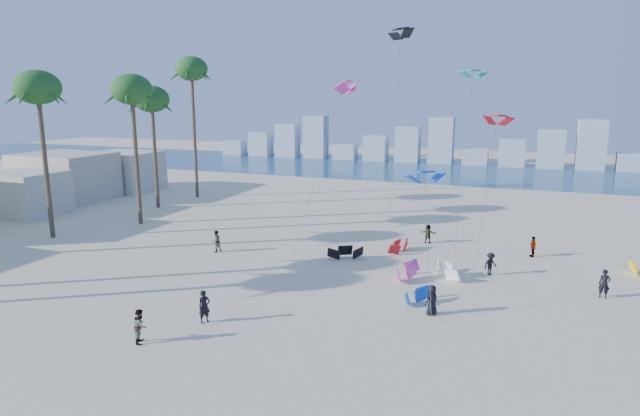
% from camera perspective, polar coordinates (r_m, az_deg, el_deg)
% --- Properties ---
extents(ground, '(220.00, 220.00, 0.00)m').
position_cam_1_polar(ground, '(26.67, -19.49, -15.74)').
color(ground, beige).
rests_on(ground, ground).
extents(ocean, '(220.00, 220.00, 0.00)m').
position_cam_1_polar(ocean, '(91.84, 10.94, 4.06)').
color(ocean, navy).
rests_on(ocean, ground).
extents(kitesurfer_near, '(0.73, 0.79, 1.81)m').
position_cam_1_polar(kitesurfer_near, '(29.98, -12.28, -10.27)').
color(kitesurfer_near, black).
rests_on(kitesurfer_near, ground).
extents(kitesurfer_mid, '(0.98, 1.06, 1.74)m').
position_cam_1_polar(kitesurfer_mid, '(28.57, -18.66, -11.85)').
color(kitesurfer_mid, gray).
rests_on(kitesurfer_mid, ground).
extents(kitesurfers_far, '(28.20, 15.90, 1.78)m').
position_cam_1_polar(kitesurfers_far, '(39.29, 11.03, -4.99)').
color(kitesurfers_far, black).
rests_on(kitesurfers_far, ground).
extents(grounded_kites, '(23.91, 13.07, 1.00)m').
position_cam_1_polar(grounded_kites, '(38.45, 13.84, -6.08)').
color(grounded_kites, black).
rests_on(grounded_kites, ground).
extents(flying_kites, '(33.68, 26.88, 18.63)m').
position_cam_1_polar(flying_kites, '(40.55, 17.65, 11.21)').
color(flying_kites, blue).
rests_on(flying_kites, ground).
extents(palm_row, '(9.92, 44.80, 16.73)m').
position_cam_1_polar(palm_row, '(50.69, -27.52, 10.60)').
color(palm_row, brown).
rests_on(palm_row, ground).
extents(beachfront_buildings, '(11.50, 43.00, 6.00)m').
position_cam_1_polar(beachfront_buildings, '(63.52, -30.78, 1.65)').
color(beachfront_buildings, beige).
rests_on(beachfront_buildings, ground).
extents(distant_skyline, '(85.00, 3.00, 8.40)m').
position_cam_1_polar(distant_skyline, '(101.50, 11.37, 6.51)').
color(distant_skyline, '#9EADBF').
rests_on(distant_skyline, ground).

